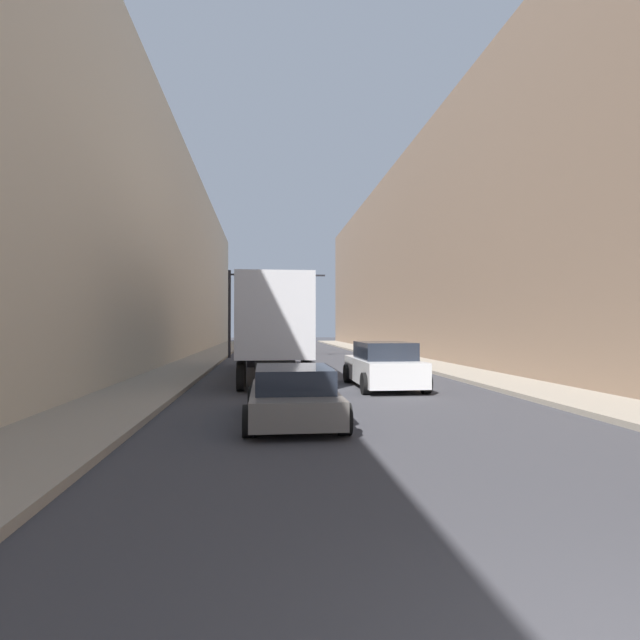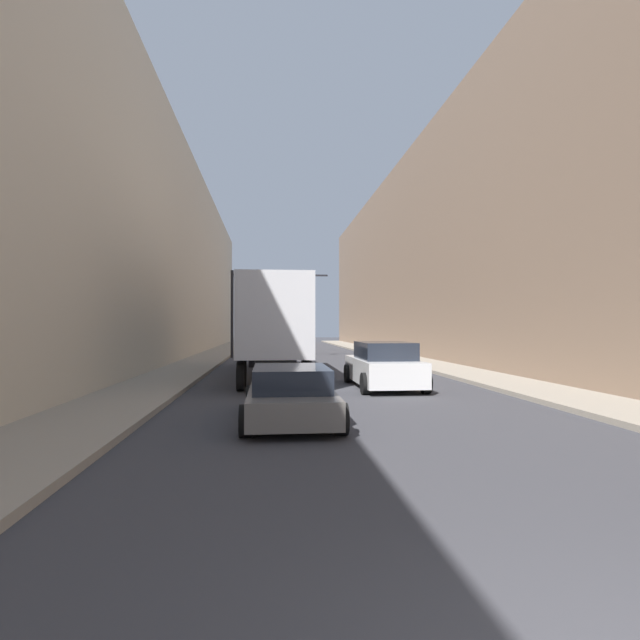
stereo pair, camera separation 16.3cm
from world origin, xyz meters
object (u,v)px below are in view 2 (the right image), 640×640
object	(u,v)px
semi_truck	(273,324)
suv_car	(383,366)
sedan_car	(291,395)
traffic_signal_gantry	(259,295)

from	to	relation	value
semi_truck	suv_car	bearing A→B (deg)	-52.21
semi_truck	sedan_car	xyz separation A→B (m)	(0.31, -10.99, -1.67)
semi_truck	traffic_signal_gantry	world-z (taller)	traffic_signal_gantry
suv_car	sedan_car	bearing A→B (deg)	-120.51
semi_truck	suv_car	distance (m)	6.48
suv_car	traffic_signal_gantry	bearing A→B (deg)	104.86
semi_truck	suv_car	xyz separation A→B (m)	(3.86, -4.98, -1.50)
suv_car	traffic_signal_gantry	world-z (taller)	traffic_signal_gantry
sedan_car	suv_car	distance (m)	6.98
suv_car	semi_truck	bearing A→B (deg)	127.79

